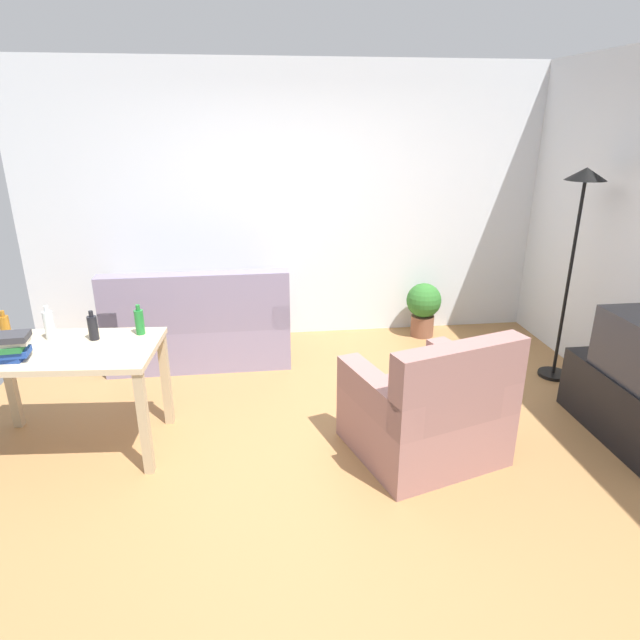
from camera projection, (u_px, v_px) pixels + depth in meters
name	position (u px, v px, depth m)	size (l,w,h in m)	color
ground_plane	(315.00, 445.00, 3.87)	(5.20, 4.40, 0.02)	#9E7042
wall_rear	(289.00, 205.00, 5.43)	(5.20, 0.10, 2.70)	silver
couch	(201.00, 328.00, 5.13)	(1.64, 0.84, 0.92)	gray
tv_stand	(631.00, 407.00, 3.87)	(0.44, 1.10, 0.48)	black
torchiere_lamp	(579.00, 218.00, 4.39)	(0.32, 0.32, 1.81)	black
desk	(66.00, 363.00, 3.60)	(1.25, 0.79, 0.76)	#C6B28E
potted_plant	(423.00, 306.00, 5.67)	(0.36, 0.36, 0.57)	brown
armchair	(428.00, 412.00, 3.64)	(1.11, 1.07, 0.92)	#996B66
bottle_amber	(5.00, 327.00, 3.67)	(0.07, 0.07, 0.20)	#9E6019
bottle_clear	(49.00, 325.00, 3.67)	(0.06, 0.06, 0.24)	silver
bottle_dark	(93.00, 327.00, 3.67)	(0.06, 0.06, 0.21)	black
bottle_green	(139.00, 322.00, 3.76)	(0.06, 0.06, 0.21)	#1E722D
book_stack	(7.00, 346.00, 3.34)	(0.28, 0.18, 0.18)	navy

